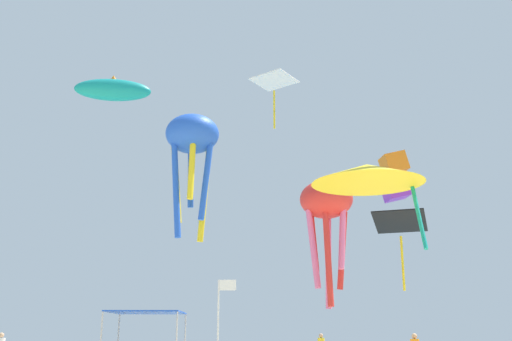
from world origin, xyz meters
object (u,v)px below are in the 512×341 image
at_px(kite_delta_yellow, 368,174).
at_px(banner_flag, 220,320).
at_px(kite_diamond_black, 400,225).
at_px(kite_inflatable_teal, 113,90).
at_px(kite_octopus_blue, 192,140).
at_px(kite_octopus_red, 327,206).
at_px(kite_diamond_white, 274,83).
at_px(kite_box_orange, 395,177).
at_px(canopy_tent, 147,314).

bearing_deg(kite_delta_yellow, banner_flag, 30.92).
bearing_deg(kite_diamond_black, kite_inflatable_teal, -161.58).
bearing_deg(kite_octopus_blue, kite_inflatable_teal, 48.92).
relative_size(kite_diamond_black, kite_octopus_red, 0.63).
distance_m(kite_diamond_black, kite_octopus_red, 4.95).
relative_size(banner_flag, kite_octopus_red, 0.48).
bearing_deg(kite_octopus_red, kite_diamond_white, -41.24).
bearing_deg(kite_diamond_white, kite_inflatable_teal, -11.68).
height_order(kite_diamond_black, kite_delta_yellow, kite_delta_yellow).
height_order(kite_diamond_black, kite_diamond_white, kite_diamond_white).
height_order(kite_box_orange, kite_diamond_white, kite_diamond_white).
bearing_deg(canopy_tent, kite_octopus_red, 31.87).
bearing_deg(kite_diamond_white, kite_box_orange, 111.69).
xyz_separation_m(banner_flag, kite_inflatable_teal, (-7.60, 14.07, 14.24)).
xyz_separation_m(kite_diamond_black, kite_inflatable_teal, (-17.28, 0.28, 8.55)).
xyz_separation_m(kite_diamond_black, kite_octopus_blue, (-11.87, -3.39, 4.02)).
xyz_separation_m(banner_flag, kite_diamond_black, (9.68, 13.79, 5.70)).
distance_m(kite_delta_yellow, kite_diamond_white, 24.31).
relative_size(banner_flag, kite_diamond_white, 0.78).
bearing_deg(kite_octopus_blue, canopy_tent, 154.44).
xyz_separation_m(canopy_tent, kite_octopus_blue, (1.33, 3.95, 9.32)).
bearing_deg(kite_diamond_black, kite_box_orange, 96.03).
height_order(canopy_tent, kite_diamond_black, kite_diamond_black).
bearing_deg(kite_delta_yellow, kite_octopus_red, -87.02).
height_order(kite_octopus_blue, kite_octopus_red, kite_octopus_blue).
distance_m(banner_flag, kite_diamond_black, 17.78).
relative_size(kite_diamond_black, kite_box_orange, 1.18).
distance_m(banner_flag, kite_delta_yellow, 9.27).
bearing_deg(kite_octopus_red, kite_box_orange, -84.45).
distance_m(canopy_tent, kite_diamond_white, 26.54).
xyz_separation_m(kite_delta_yellow, kite_diamond_white, (-3.04, 20.21, 13.17)).
height_order(kite_inflatable_teal, kite_diamond_white, kite_diamond_white).
xyz_separation_m(kite_box_orange, kite_delta_yellow, (-5.73, -18.18, -4.80)).
height_order(kite_octopus_blue, kite_delta_yellow, kite_octopus_blue).
relative_size(banner_flag, kite_delta_yellow, 0.68).
xyz_separation_m(kite_diamond_black, kite_octopus_red, (-4.50, -1.92, 0.72)).
bearing_deg(kite_inflatable_teal, kite_delta_yellow, 136.33).
distance_m(canopy_tent, kite_diamond_black, 16.01).
bearing_deg(kite_box_orange, kite_delta_yellow, 156.43).
distance_m(kite_inflatable_teal, kite_diamond_white, 15.28).
bearing_deg(canopy_tent, kite_diamond_black, 29.05).
height_order(canopy_tent, banner_flag, banner_flag).
height_order(canopy_tent, kite_delta_yellow, kite_delta_yellow).
bearing_deg(kite_box_orange, kite_octopus_red, 141.51).
xyz_separation_m(canopy_tent, kite_box_orange, (15.16, 15.57, 10.44)).
bearing_deg(kite_delta_yellow, kite_diamond_white, -83.58).
bearing_deg(kite_octopus_blue, kite_octopus_red, -85.66).
bearing_deg(banner_flag, kite_diamond_black, 54.92).
height_order(kite_delta_yellow, kite_octopus_red, kite_octopus_red).
relative_size(kite_diamond_black, kite_diamond_white, 1.03).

